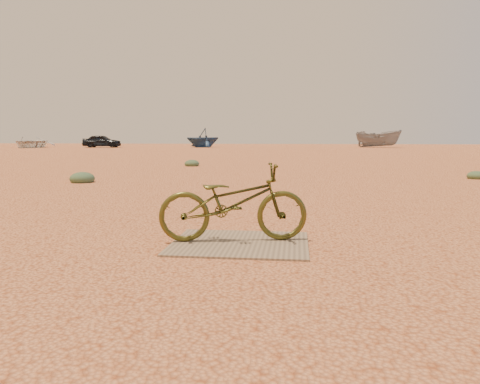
# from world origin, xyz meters

# --- Properties ---
(ground) EXTENTS (120.00, 120.00, 0.00)m
(ground) POSITION_xyz_m (0.00, 0.00, 0.00)
(ground) COLOR #E2915D
(ground) RESTS_ON ground
(plywood_board) EXTENTS (1.53, 1.32, 0.02)m
(plywood_board) POSITION_xyz_m (-0.02, -0.13, 0.01)
(plywood_board) COLOR #857155
(plywood_board) RESTS_ON ground
(bicycle) EXTENTS (1.78, 0.92, 0.89)m
(bicycle) POSITION_xyz_m (-0.10, -0.05, 0.47)
(bicycle) COLOR #464518
(bicycle) RESTS_ON plywood_board
(car) EXTENTS (3.82, 1.86, 1.26)m
(car) POSITION_xyz_m (-18.59, 39.36, 0.63)
(car) COLOR black
(car) RESTS_ON ground
(boat_near_left) EXTENTS (4.51, 5.72, 1.07)m
(boat_near_left) POSITION_xyz_m (-25.36, 37.94, 0.54)
(boat_near_left) COLOR silver
(boat_near_left) RESTS_ON ground
(boat_far_left) EXTENTS (4.85, 4.83, 1.93)m
(boat_far_left) POSITION_xyz_m (-8.76, 41.18, 0.97)
(boat_far_left) COLOR navy
(boat_far_left) RESTS_ON ground
(boat_mid_right) EXTENTS (4.77, 3.14, 1.73)m
(boat_mid_right) POSITION_xyz_m (8.67, 42.87, 0.86)
(boat_mid_right) COLOR gray
(boat_mid_right) RESTS_ON ground
(kale_a) EXTENTS (0.64, 0.64, 0.35)m
(kale_a) POSITION_xyz_m (-4.96, 6.31, 0.00)
(kale_a) COLOR #526F4B
(kale_a) RESTS_ON ground
(kale_b) EXTENTS (0.52, 0.52, 0.28)m
(kale_b) POSITION_xyz_m (5.68, 8.60, 0.00)
(kale_b) COLOR #526F4B
(kale_b) RESTS_ON ground
(kale_c) EXTENTS (0.59, 0.59, 0.32)m
(kale_c) POSITION_xyz_m (-3.54, 12.99, 0.00)
(kale_c) COLOR #526F4B
(kale_c) RESTS_ON ground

